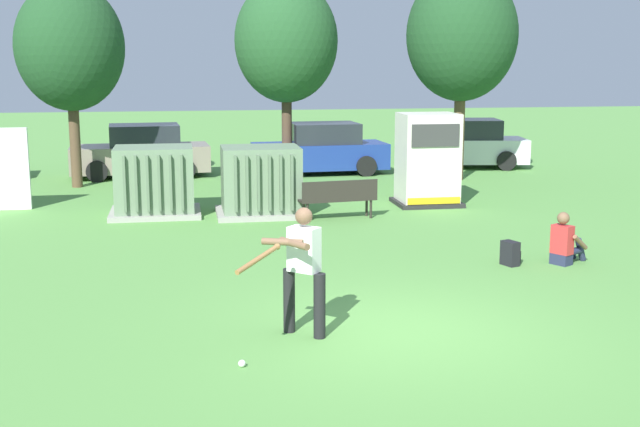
{
  "coord_description": "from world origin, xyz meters",
  "views": [
    {
      "loc": [
        -2.89,
        -10.51,
        3.68
      ],
      "look_at": [
        -0.53,
        3.5,
        1.0
      ],
      "focal_mm": 46.73,
      "sensor_mm": 36.0,
      "label": 1
    }
  ],
  "objects_px": {
    "batter": "(302,265)",
    "generator_enclosure": "(428,160)",
    "transformer_mid_west": "(261,182)",
    "backpack": "(511,254)",
    "parked_car_rightmost": "(463,145)",
    "park_bench": "(339,197)",
    "sports_ball": "(242,363)",
    "parked_car_left_of_center": "(141,153)",
    "seated_spectator": "(565,243)",
    "parked_car_right_of_center": "(321,150)",
    "transformer_west": "(154,182)"
  },
  "relations": [
    {
      "from": "seated_spectator",
      "to": "backpack",
      "type": "distance_m",
      "value": 1.03
    },
    {
      "from": "transformer_mid_west",
      "to": "batter",
      "type": "xyz_separation_m",
      "value": [
        -0.31,
        -8.73,
        0.19
      ]
    },
    {
      "from": "parked_car_rightmost",
      "to": "generator_enclosure",
      "type": "bearing_deg",
      "value": -116.06
    },
    {
      "from": "seated_spectator",
      "to": "parked_car_left_of_center",
      "type": "bearing_deg",
      "value": 122.35
    },
    {
      "from": "seated_spectator",
      "to": "parked_car_rightmost",
      "type": "height_order",
      "value": "parked_car_rightmost"
    },
    {
      "from": "parked_car_rightmost",
      "to": "park_bench",
      "type": "bearing_deg",
      "value": -125.17
    },
    {
      "from": "sports_ball",
      "to": "parked_car_left_of_center",
      "type": "height_order",
      "value": "parked_car_left_of_center"
    },
    {
      "from": "transformer_mid_west",
      "to": "generator_enclosure",
      "type": "bearing_deg",
      "value": 9.6
    },
    {
      "from": "transformer_mid_west",
      "to": "seated_spectator",
      "type": "bearing_deg",
      "value": -48.51
    },
    {
      "from": "backpack",
      "to": "parked_car_right_of_center",
      "type": "xyz_separation_m",
      "value": [
        -1.37,
        12.28,
        0.54
      ]
    },
    {
      "from": "park_bench",
      "to": "transformer_west",
      "type": "bearing_deg",
      "value": 163.31
    },
    {
      "from": "batter",
      "to": "parked_car_left_of_center",
      "type": "xyz_separation_m",
      "value": [
        -2.73,
        15.75,
        -0.22
      ]
    },
    {
      "from": "generator_enclosure",
      "to": "parked_car_left_of_center",
      "type": "height_order",
      "value": "generator_enclosure"
    },
    {
      "from": "backpack",
      "to": "sports_ball",
      "type": "bearing_deg",
      "value": -140.71
    },
    {
      "from": "transformer_west",
      "to": "park_bench",
      "type": "bearing_deg",
      "value": -16.69
    },
    {
      "from": "transformer_west",
      "to": "seated_spectator",
      "type": "distance_m",
      "value": 9.54
    },
    {
      "from": "transformer_mid_west",
      "to": "parked_car_rightmost",
      "type": "xyz_separation_m",
      "value": [
        7.58,
        7.5,
        -0.04
      ]
    },
    {
      "from": "sports_ball",
      "to": "backpack",
      "type": "height_order",
      "value": "backpack"
    },
    {
      "from": "park_bench",
      "to": "batter",
      "type": "relative_size",
      "value": 1.06
    },
    {
      "from": "sports_ball",
      "to": "seated_spectator",
      "type": "height_order",
      "value": "seated_spectator"
    },
    {
      "from": "backpack",
      "to": "parked_car_rightmost",
      "type": "distance_m",
      "value": 13.56
    },
    {
      "from": "sports_ball",
      "to": "parked_car_left_of_center",
      "type": "xyz_separation_m",
      "value": [
        -1.85,
        16.76,
        0.71
      ]
    },
    {
      "from": "park_bench",
      "to": "sports_ball",
      "type": "height_order",
      "value": "park_bench"
    },
    {
      "from": "park_bench",
      "to": "parked_car_right_of_center",
      "type": "xyz_separation_m",
      "value": [
        0.87,
        7.58,
        0.22
      ]
    },
    {
      "from": "parked_car_rightmost",
      "to": "batter",
      "type": "bearing_deg",
      "value": -115.93
    },
    {
      "from": "transformer_mid_west",
      "to": "parked_car_rightmost",
      "type": "height_order",
      "value": "same"
    },
    {
      "from": "park_bench",
      "to": "parked_car_rightmost",
      "type": "xyz_separation_m",
      "value": [
        5.88,
        8.35,
        0.22
      ]
    },
    {
      "from": "batter",
      "to": "backpack",
      "type": "distance_m",
      "value": 5.36
    },
    {
      "from": "generator_enclosure",
      "to": "transformer_mid_west",
      "type": "bearing_deg",
      "value": -170.4
    },
    {
      "from": "parked_car_left_of_center",
      "to": "sports_ball",
      "type": "bearing_deg",
      "value": -83.7
    },
    {
      "from": "parked_car_right_of_center",
      "to": "parked_car_rightmost",
      "type": "distance_m",
      "value": 5.07
    },
    {
      "from": "transformer_west",
      "to": "parked_car_left_of_center",
      "type": "distance_m",
      "value": 6.64
    },
    {
      "from": "park_bench",
      "to": "seated_spectator",
      "type": "height_order",
      "value": "seated_spectator"
    },
    {
      "from": "generator_enclosure",
      "to": "parked_car_left_of_center",
      "type": "bearing_deg",
      "value": 139.27
    },
    {
      "from": "parked_car_rightmost",
      "to": "backpack",
      "type": "bearing_deg",
      "value": -105.61
    },
    {
      "from": "sports_ball",
      "to": "backpack",
      "type": "xyz_separation_m",
      "value": [
        5.13,
        4.19,
        0.17
      ]
    },
    {
      "from": "parked_car_left_of_center",
      "to": "parked_car_rightmost",
      "type": "relative_size",
      "value": 0.98
    },
    {
      "from": "batter",
      "to": "generator_enclosure",
      "type": "bearing_deg",
      "value": 64.17
    },
    {
      "from": "transformer_west",
      "to": "parked_car_right_of_center",
      "type": "distance_m",
      "value": 8.09
    },
    {
      "from": "generator_enclosure",
      "to": "parked_car_right_of_center",
      "type": "xyz_separation_m",
      "value": [
        -1.7,
        6.01,
        -0.38
      ]
    },
    {
      "from": "batter",
      "to": "seated_spectator",
      "type": "xyz_separation_m",
      "value": [
        5.26,
        3.14,
        -0.6
      ]
    },
    {
      "from": "generator_enclosure",
      "to": "parked_car_left_of_center",
      "type": "distance_m",
      "value": 9.65
    },
    {
      "from": "parked_car_right_of_center",
      "to": "transformer_west",
      "type": "bearing_deg",
      "value": -128.49
    },
    {
      "from": "backpack",
      "to": "parked_car_left_of_center",
      "type": "distance_m",
      "value": 14.38
    },
    {
      "from": "backpack",
      "to": "parked_car_rightmost",
      "type": "height_order",
      "value": "parked_car_rightmost"
    },
    {
      "from": "transformer_mid_west",
      "to": "sports_ball",
      "type": "xyz_separation_m",
      "value": [
        -1.19,
        -9.75,
        -0.74
      ]
    },
    {
      "from": "transformer_west",
      "to": "seated_spectator",
      "type": "height_order",
      "value": "transformer_west"
    },
    {
      "from": "seated_spectator",
      "to": "parked_car_rightmost",
      "type": "relative_size",
      "value": 0.22
    },
    {
      "from": "park_bench",
      "to": "parked_car_right_of_center",
      "type": "bearing_deg",
      "value": 83.45
    },
    {
      "from": "transformer_mid_west",
      "to": "sports_ball",
      "type": "distance_m",
      "value": 9.85
    }
  ]
}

